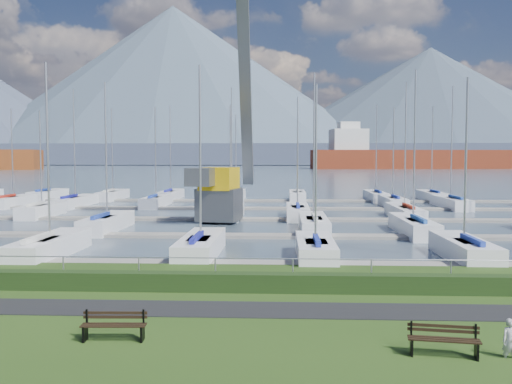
# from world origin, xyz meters

# --- Properties ---
(path) EXTENTS (160.00, 2.00, 0.04)m
(path) POSITION_xyz_m (0.00, -3.00, 0.01)
(path) COLOR black
(path) RESTS_ON grass
(water) EXTENTS (800.00, 540.00, 0.20)m
(water) POSITION_xyz_m (0.00, 260.00, -0.40)
(water) COLOR #435262
(hedge) EXTENTS (80.00, 0.70, 0.70)m
(hedge) POSITION_xyz_m (0.00, -0.40, 0.35)
(hedge) COLOR #1E3312
(hedge) RESTS_ON grass
(fence) EXTENTS (80.00, 0.04, 0.04)m
(fence) POSITION_xyz_m (0.00, 0.00, 1.20)
(fence) COLOR #9C9DA4
(fence) RESTS_ON grass
(foothill) EXTENTS (900.00, 80.00, 12.00)m
(foothill) POSITION_xyz_m (0.00, 330.00, 6.00)
(foothill) COLOR #464F66
(foothill) RESTS_ON water
(mountains) EXTENTS (1190.00, 360.00, 115.00)m
(mountains) POSITION_xyz_m (7.35, 404.62, 46.68)
(mountains) COLOR #485869
(mountains) RESTS_ON water
(docks) EXTENTS (90.00, 41.60, 0.25)m
(docks) POSITION_xyz_m (0.00, 26.00, -0.22)
(docks) COLOR gray
(docks) RESTS_ON water
(bench_left) EXTENTS (1.82, 0.50, 0.85)m
(bench_left) POSITION_xyz_m (-3.08, -6.32, 0.42)
(bench_left) COLOR black
(bench_left) RESTS_ON grass
(bench_right) EXTENTS (1.84, 0.67, 0.85)m
(bench_right) POSITION_xyz_m (5.76, -7.15, 0.42)
(bench_right) COLOR black
(bench_right) RESTS_ON grass
(person) EXTENTS (0.43, 0.28, 1.17)m
(person) POSITION_xyz_m (7.42, -7.21, 0.58)
(person) COLOR #B3B3BA
(person) RESTS_ON grass
(crane) EXTENTS (4.70, 13.36, 22.35)m
(crane) POSITION_xyz_m (-3.13, 25.47, 5.33)
(crane) COLOR #4E5155
(crane) RESTS_ON water
(cargo_ship_mid) EXTENTS (97.89, 27.70, 21.50)m
(cargo_ship_mid) POSITION_xyz_m (57.63, 219.08, 3.57)
(cargo_ship_mid) COLOR maroon
(cargo_ship_mid) RESTS_ON water
(sailboat_fleet) EXTENTS (75.62, 49.64, 13.20)m
(sailboat_fleet) POSITION_xyz_m (-1.91, 28.89, 5.40)
(sailboat_fleet) COLOR #2047A3
(sailboat_fleet) RESTS_ON water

